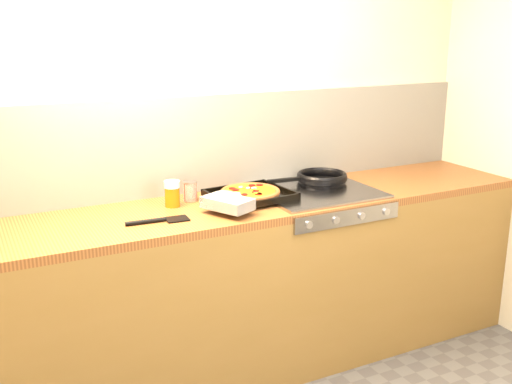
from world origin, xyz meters
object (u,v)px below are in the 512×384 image
pizza_on_tray (243,195)px  tomato_can (190,191)px  frying_pan (321,178)px  juice_glass (172,193)px

pizza_on_tray → tomato_can: tomato_can is taller
frying_pan → pizza_on_tray: bearing=-166.9°
frying_pan → juice_glass: 0.85m
pizza_on_tray → frying_pan: pizza_on_tray is taller
tomato_can → juice_glass: size_ratio=0.79×
frying_pan → tomato_can: bearing=176.9°
juice_glass → pizza_on_tray: bearing=-19.5°
pizza_on_tray → frying_pan: bearing=13.1°
pizza_on_tray → juice_glass: (-0.32, 0.11, 0.02)m
pizza_on_tray → tomato_can: bearing=142.4°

